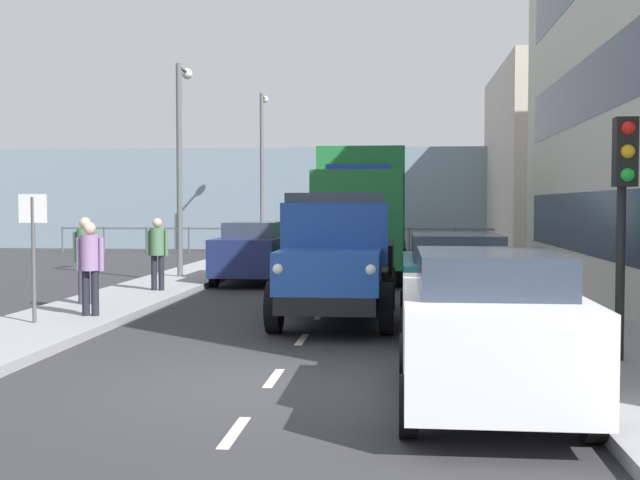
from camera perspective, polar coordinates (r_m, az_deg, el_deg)
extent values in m
plane|color=#2D2D30|center=(18.77, 0.76, -4.26)|extent=(80.00, 80.00, 0.00)
cube|color=gray|center=(18.93, 14.83, -4.06)|extent=(2.24, 35.97, 0.15)
cube|color=gray|center=(19.70, -12.74, -3.78)|extent=(2.24, 35.97, 0.15)
cube|color=silver|center=(8.10, -6.07, -13.35)|extent=(0.12, 1.10, 0.01)
cube|color=silver|center=(10.45, -3.28, -9.71)|extent=(0.12, 1.10, 0.01)
cube|color=silver|center=(13.32, -1.29, -7.04)|extent=(0.12, 1.10, 0.01)
cube|color=silver|center=(16.14, -0.05, -5.36)|extent=(0.12, 1.10, 0.01)
cube|color=silver|center=(18.43, 0.67, -4.38)|extent=(0.12, 1.10, 0.01)
cube|color=silver|center=(20.92, 1.27, -3.55)|extent=(0.12, 1.10, 0.01)
cube|color=silver|center=(23.19, 1.71, -2.95)|extent=(0.12, 1.10, 0.01)
cube|color=silver|center=(26.06, 2.15, -2.35)|extent=(0.12, 1.10, 0.01)
cube|color=silver|center=(29.00, 2.51, -1.85)|extent=(0.12, 1.10, 0.01)
cube|color=silver|center=(31.82, 2.79, -1.46)|extent=(0.12, 1.10, 0.01)
cube|color=silver|center=(34.59, 3.03, -1.14)|extent=(0.12, 1.10, 0.01)
cube|color=#2D3847|center=(17.56, 19.39, 1.02)|extent=(0.08, 16.77, 1.40)
cube|color=#2D3847|center=(17.74, 19.53, 10.75)|extent=(0.08, 16.77, 1.40)
cube|color=beige|center=(36.37, 19.41, 5.18)|extent=(8.91, 10.57, 7.99)
cube|color=gray|center=(39.59, 3.38, 2.93)|extent=(80.00, 0.80, 5.00)
cylinder|color=#4C5156|center=(36.96, 18.82, -0.12)|extent=(0.08, 0.08, 1.20)
cylinder|color=#4C5156|center=(36.56, 15.76, -0.10)|extent=(0.08, 0.08, 1.20)
cylinder|color=#4C5156|center=(36.26, 12.65, -0.09)|extent=(0.08, 0.08, 1.20)
cylinder|color=#4C5156|center=(36.07, 9.50, -0.08)|extent=(0.08, 0.08, 1.20)
cylinder|color=#4C5156|center=(36.00, 6.32, -0.06)|extent=(0.08, 0.08, 1.20)
cylinder|color=#4C5156|center=(36.03, 3.14, -0.05)|extent=(0.08, 0.08, 1.20)
cylinder|color=#4C5156|center=(36.17, -0.03, -0.03)|extent=(0.08, 0.08, 1.20)
cylinder|color=#4C5156|center=(36.43, -3.16, -0.02)|extent=(0.08, 0.08, 1.20)
cylinder|color=#4C5156|center=(36.79, -6.24, -0.01)|extent=(0.08, 0.08, 1.20)
cylinder|color=#4C5156|center=(37.25, -9.25, 0.01)|extent=(0.08, 0.08, 1.20)
cylinder|color=#4C5156|center=(37.82, -12.18, 0.02)|extent=(0.08, 0.08, 1.20)
cylinder|color=#4C5156|center=(38.48, -15.02, 0.03)|extent=(0.08, 0.08, 1.20)
cylinder|color=#4C5156|center=(39.23, -17.75, 0.04)|extent=(0.08, 0.08, 1.20)
cube|color=#4C5156|center=(36.01, 3.14, 0.78)|extent=(28.00, 0.08, 0.08)
cube|color=black|center=(15.50, 1.26, -3.47)|extent=(1.64, 5.60, 0.30)
cube|color=#1E479E|center=(13.62, 0.66, -2.19)|extent=(1.72, 1.90, 0.70)
cube|color=silver|center=(12.73, 0.30, -2.65)|extent=(1.16, 0.08, 0.56)
sphere|color=white|center=(12.67, 3.62, -2.09)|extent=(0.20, 0.20, 0.20)
sphere|color=white|center=(12.81, -2.97, -2.04)|extent=(0.20, 0.20, 0.20)
cube|color=#1E479E|center=(15.09, 1.16, 0.46)|extent=(1.93, 1.34, 1.15)
cube|color=#2D3847|center=(15.08, 1.16, 2.27)|extent=(1.78, 1.23, 0.56)
cube|color=#2D2319|center=(16.81, 1.61, -2.21)|extent=(2.10, 2.80, 0.16)
cube|color=black|center=(16.75, 5.06, -1.14)|extent=(0.08, 2.80, 0.56)
cube|color=black|center=(16.89, -1.80, -1.10)|extent=(0.08, 2.80, 0.56)
cylinder|color=black|center=(13.80, 4.73, -4.84)|extent=(0.24, 0.90, 0.90)
cylinder|color=black|center=(13.97, -3.25, -4.75)|extent=(0.24, 0.90, 0.90)
cylinder|color=black|center=(17.00, 4.91, -3.45)|extent=(0.24, 0.90, 0.90)
cylinder|color=black|center=(17.14, -1.57, -3.40)|extent=(0.24, 0.90, 0.90)
cube|color=#1E7033|center=(21.70, 2.72, 1.47)|extent=(2.40, 2.21, 2.60)
cube|color=#2D3847|center=(21.69, 2.72, 2.98)|extent=(2.20, 2.04, 0.80)
cube|color=#1933B2|center=(21.71, 2.72, 5.17)|extent=(1.75, 0.20, 0.16)
cube|color=#1E7033|center=(25.68, 3.18, 2.86)|extent=(2.50, 5.95, 3.00)
cube|color=black|center=(24.79, 3.08, -0.99)|extent=(2.00, 8.07, 0.36)
cylinder|color=black|center=(21.81, 5.74, -1.95)|extent=(0.28, 1.04, 1.04)
cylinder|color=black|center=(21.93, -0.28, -1.91)|extent=(0.28, 1.04, 1.04)
cylinder|color=black|center=(25.42, 5.73, -1.32)|extent=(0.28, 1.04, 1.04)
cylinder|color=black|center=(25.52, 0.56, -1.29)|extent=(0.28, 1.04, 1.04)
cylinder|color=black|center=(27.54, 5.73, -1.02)|extent=(0.28, 1.04, 1.04)
cylinder|color=black|center=(27.63, 0.95, -1.00)|extent=(0.28, 1.04, 1.04)
cube|color=white|center=(9.04, 11.64, -6.56)|extent=(1.79, 4.01, 1.00)
cube|color=#2D3847|center=(8.76, 11.82, -2.17)|extent=(1.47, 2.20, 0.42)
cylinder|color=black|center=(10.30, 6.13, -8.23)|extent=(0.18, 0.60, 0.60)
cylinder|color=black|center=(10.45, 15.59, -8.15)|extent=(0.18, 0.60, 0.60)
cylinder|color=black|center=(7.87, 6.28, -11.60)|extent=(0.18, 0.60, 0.60)
cylinder|color=black|center=(8.07, 18.68, -11.36)|extent=(0.18, 0.60, 0.60)
cube|color=#1E6670|center=(14.03, 9.50, -3.31)|extent=(1.77, 3.93, 1.00)
cube|color=#2D3847|center=(13.78, 9.58, -0.46)|extent=(1.45, 2.16, 0.42)
cylinder|color=black|center=(15.27, 6.03, -4.70)|extent=(0.18, 0.60, 0.60)
cylinder|color=black|center=(15.37, 12.31, -4.70)|extent=(0.18, 0.60, 0.60)
cylinder|color=black|center=(12.85, 6.09, -6.07)|extent=(0.18, 0.60, 0.60)
cylinder|color=black|center=(12.98, 13.56, -6.05)|extent=(0.18, 0.60, 0.60)
cube|color=navy|center=(22.83, -4.76, -1.04)|extent=(1.73, 4.10, 1.00)
cube|color=#2D3847|center=(22.99, -4.67, 0.75)|extent=(1.42, 2.26, 0.42)
cylinder|color=black|center=(21.48, -3.21, -2.60)|extent=(0.18, 0.60, 0.60)
cylinder|color=black|center=(21.79, -7.48, -2.54)|extent=(0.18, 0.60, 0.60)
cylinder|color=black|center=(23.98, -2.27, -2.06)|extent=(0.18, 0.60, 0.60)
cylinder|color=black|center=(24.27, -6.12, -2.02)|extent=(0.18, 0.60, 0.60)
cylinder|color=black|center=(15.56, -15.62, -3.64)|extent=(0.14, 0.14, 0.84)
cylinder|color=black|center=(15.63, -16.23, -3.62)|extent=(0.14, 0.14, 0.84)
cylinder|color=gray|center=(15.53, -15.96, -0.86)|extent=(0.34, 0.34, 0.67)
cylinder|color=gray|center=(15.45, -15.20, -0.99)|extent=(0.09, 0.09, 0.61)
cylinder|color=gray|center=(15.62, -16.71, -0.98)|extent=(0.09, 0.09, 0.61)
sphere|color=tan|center=(15.51, -15.98, 0.79)|extent=(0.23, 0.23, 0.23)
cylinder|color=#383342|center=(17.41, -15.96, -2.95)|extent=(0.14, 0.14, 0.87)
cylinder|color=#383342|center=(17.48, -16.51, -2.93)|extent=(0.14, 0.14, 0.87)
cylinder|color=#47724C|center=(17.39, -16.26, -0.37)|extent=(0.34, 0.34, 0.69)
cylinder|color=#47724C|center=(17.31, -15.59, -0.49)|extent=(0.09, 0.09, 0.64)
cylinder|color=#47724C|center=(17.47, -16.93, -0.48)|extent=(0.09, 0.09, 0.64)
sphere|color=tan|center=(17.37, -16.28, 1.16)|extent=(0.24, 0.24, 0.24)
cylinder|color=black|center=(19.79, -11.16, -2.29)|extent=(0.14, 0.14, 0.84)
cylinder|color=black|center=(19.84, -11.65, -2.28)|extent=(0.14, 0.14, 0.84)
cylinder|color=#47724C|center=(19.77, -11.43, -0.10)|extent=(0.34, 0.34, 0.67)
cylinder|color=#47724C|center=(19.71, -10.81, -0.20)|extent=(0.09, 0.09, 0.61)
cylinder|color=#47724C|center=(19.84, -12.03, -0.20)|extent=(0.09, 0.09, 0.61)
sphere|color=tan|center=(19.75, -11.44, 1.20)|extent=(0.23, 0.23, 0.23)
cylinder|color=black|center=(11.37, 20.50, 0.00)|extent=(0.12, 0.12, 3.20)
cube|color=black|center=(11.24, 20.77, 5.84)|extent=(0.28, 0.24, 0.90)
sphere|color=red|center=(11.15, 20.96, 7.41)|extent=(0.18, 0.18, 0.18)
sphere|color=orange|center=(11.13, 20.94, 5.87)|extent=(0.18, 0.18, 0.18)
sphere|color=green|center=(11.11, 20.91, 4.33)|extent=(0.18, 0.18, 0.18)
cylinder|color=#59595B|center=(23.52, -9.92, 4.87)|extent=(0.16, 0.16, 6.09)
cylinder|color=#59595B|center=(24.25, -9.68, 11.79)|extent=(0.10, 0.90, 0.10)
sphere|color=silver|center=(24.67, -9.39, 11.52)|extent=(0.32, 0.32, 0.32)
cylinder|color=#59595B|center=(35.98, -4.14, 4.79)|extent=(0.16, 0.16, 6.98)
cylinder|color=#59595B|center=(36.72, -4.04, 10.05)|extent=(0.10, 0.90, 0.10)
sphere|color=silver|center=(37.15, -3.92, 9.89)|extent=(0.32, 0.32, 0.32)
cylinder|color=#4C4C4C|center=(14.91, -19.59, -1.34)|extent=(0.07, 0.07, 2.20)
cube|color=silver|center=(14.88, -19.65, 2.12)|extent=(0.50, 0.04, 0.50)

